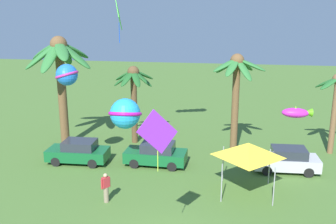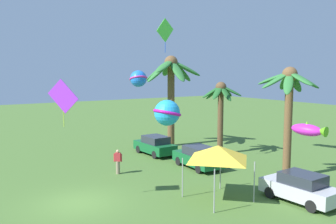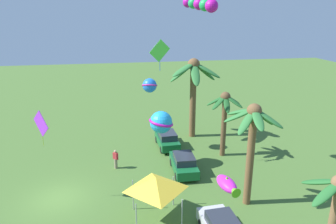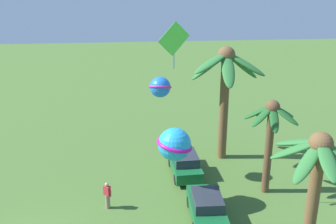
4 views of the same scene
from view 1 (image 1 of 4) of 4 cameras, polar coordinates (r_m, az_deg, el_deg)
palm_tree_0 at (r=27.77m, az=-15.88°, el=6.89°), size 5.08×5.13×7.95m
palm_tree_1 at (r=27.92m, az=23.87°, el=2.22°), size 3.00×3.03×5.60m
palm_tree_2 at (r=25.93m, az=10.18°, el=4.68°), size 3.63×3.47×6.89m
palm_tree_3 at (r=27.85m, az=-5.19°, el=3.75°), size 3.12×3.18×5.78m
parked_car_0 at (r=24.46m, az=-1.78°, el=-6.28°), size 3.95×1.83×1.51m
parked_car_1 at (r=25.49m, az=-13.26°, el=-5.80°), size 3.96×1.86×1.51m
parked_car_2 at (r=24.62m, az=17.33°, el=-6.84°), size 3.98×1.90×1.51m
spectator_0 at (r=20.14m, az=-9.29°, el=-11.09°), size 0.42×0.45×1.59m
festival_tent at (r=20.69m, az=11.90°, el=-5.54°), size 2.86×2.86×2.85m
kite_ball_0 at (r=22.44m, az=-6.43°, el=-0.24°), size 2.07×2.07×1.80m
kite_diamond_1 at (r=13.50m, az=-1.57°, el=-3.12°), size 1.29×1.12×2.34m
kite_fish_2 at (r=23.76m, az=18.76°, el=-0.09°), size 1.87×1.04×0.75m
kite_ball_3 at (r=22.63m, az=-14.90°, el=5.41°), size 1.60×1.62×1.24m
kite_diamond_4 at (r=21.71m, az=-7.38°, el=14.15°), size 0.50×1.64×2.35m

